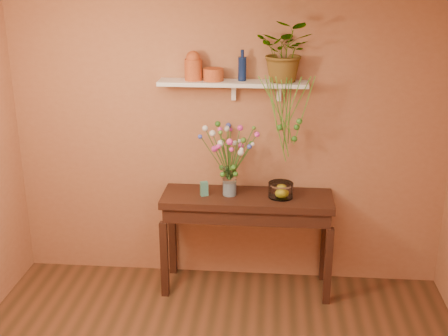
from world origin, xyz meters
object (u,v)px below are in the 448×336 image
at_px(glass_bowl, 281,191).
at_px(glass_vase, 230,183).
at_px(blue_bottle, 242,68).
at_px(spider_plant, 286,51).
at_px(sideboard, 247,209).
at_px(terracotta_jug, 193,66).
at_px(bouquet, 230,146).

bearing_deg(glass_bowl, glass_vase, 178.62).
relative_size(blue_bottle, spider_plant, 0.51).
height_order(spider_plant, glass_vase, spider_plant).
bearing_deg(glass_bowl, sideboard, 178.31).
distance_m(terracotta_jug, spider_plant, 0.81).
bearing_deg(terracotta_jug, spider_plant, 0.70).
bearing_deg(glass_vase, glass_bowl, -1.38).
xyz_separation_m(bouquet, glass_bowl, (0.46, -0.00, -0.40)).
xyz_separation_m(terracotta_jug, spider_plant, (0.79, 0.01, 0.14)).
xyz_separation_m(blue_bottle, glass_vase, (-0.09, -0.16, -1.01)).
distance_m(blue_bottle, glass_bowl, 1.13).
distance_m(sideboard, spider_plant, 1.44).
bearing_deg(glass_bowl, spider_plant, 86.86).
relative_size(spider_plant, glass_bowl, 2.34).
bearing_deg(spider_plant, blue_bottle, 178.40).
xyz_separation_m(spider_plant, glass_vase, (-0.47, -0.15, -1.16)).
xyz_separation_m(terracotta_jug, bouquet, (0.33, -0.15, -0.67)).
bearing_deg(bouquet, sideboard, 1.50).
bearing_deg(spider_plant, glass_vase, -162.20).
distance_m(terracotta_jug, glass_vase, 1.08).
xyz_separation_m(sideboard, terracotta_jug, (-0.49, 0.14, 1.26)).
bearing_deg(bouquet, glass_vase, 95.67).
height_order(glass_vase, glass_bowl, glass_vase).
height_order(spider_plant, glass_bowl, spider_plant).
height_order(terracotta_jug, glass_vase, terracotta_jug).
bearing_deg(blue_bottle, glass_bowl, -25.23).
distance_m(blue_bottle, glass_vase, 1.02).
relative_size(sideboard, terracotta_jug, 6.00).
distance_m(terracotta_jug, blue_bottle, 0.42).
relative_size(spider_plant, bouquet, 1.01).
bearing_deg(terracotta_jug, sideboard, -16.18).
bearing_deg(blue_bottle, sideboard, -67.66).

